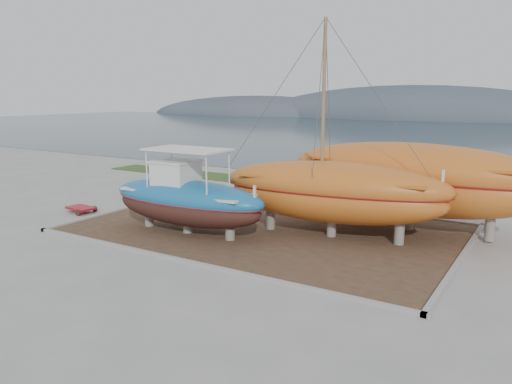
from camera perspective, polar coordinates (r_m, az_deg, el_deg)
The scene contains 11 objects.
ground at distance 21.72m, azimuth -4.15°, elevation -6.64°, with size 140.00×140.00×0.00m, color gray.
dirt_patch at distance 24.92m, azimuth 1.24°, elevation -4.19°, with size 18.00×12.00×0.06m, color #422D1E.
curb_frame at distance 24.91m, azimuth 1.24°, elevation -4.09°, with size 18.60×12.60×0.15m, color gray, non-canonical shape.
grass_strip at distance 35.07m, azimuth 10.80°, elevation 0.14°, with size 44.00×3.00×0.08m, color #284219.
sea at distance 87.83m, azimuth 23.74°, elevation 5.91°, with size 260.00×100.00×0.04m, color #1A2E34, non-canonical shape.
mountain_ridge at distance 142.41m, azimuth 26.96°, elevation 7.31°, with size 200.00×36.00×20.00m, color #333D49, non-canonical shape.
blue_caique at distance 23.89m, azimuth -7.93°, elevation 0.10°, with size 8.44×2.64×4.06m, color #186197, non-canonical shape.
white_dinghy at distance 29.57m, azimuth -5.64°, elevation -0.60°, with size 3.79×1.42×1.14m, color silver, non-canonical shape.
orange_sailboat at distance 22.93m, azimuth 8.95°, elevation 6.94°, with size 10.73×3.16×9.87m, color #B3591B, non-canonical shape.
orange_bare_hull at distance 25.43m, azimuth 17.32°, elevation 0.46°, with size 12.64×3.79×4.14m, color #B3591B, non-canonical shape.
red_trailer at distance 29.95m, azimuth -19.36°, elevation -1.93°, with size 2.41×1.20×0.34m, color #A71220, non-canonical shape.
Camera 1 is at (12.15, -16.73, 6.64)m, focal length 35.00 mm.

